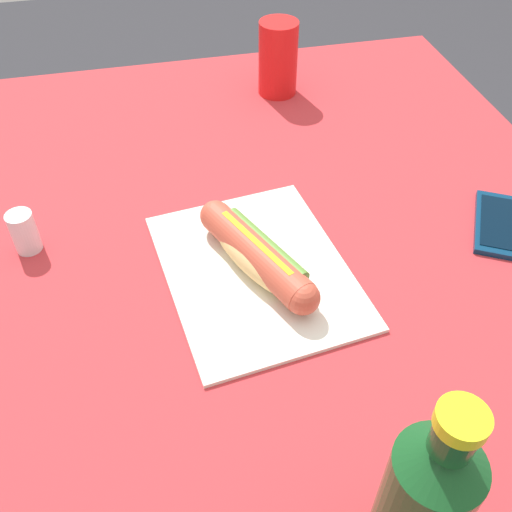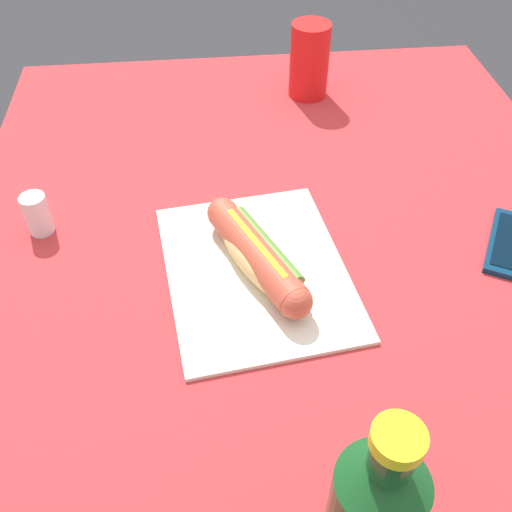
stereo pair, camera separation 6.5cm
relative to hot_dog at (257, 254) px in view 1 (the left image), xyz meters
name	(u,v)px [view 1 (the left image)]	position (x,y,z in m)	size (l,w,h in m)	color
ground_plane	(273,461)	(-0.08, 0.06, -0.76)	(6.00, 6.00, 0.00)	#2D2D33
dining_table	(280,286)	(-0.08, 0.06, -0.16)	(1.12, 0.95, 0.73)	brown
paper_wrapper	(256,270)	(0.00, 0.00, -0.03)	(0.30, 0.24, 0.01)	silver
hot_dog	(257,254)	(0.00, 0.00, 0.00)	(0.22, 0.12, 0.05)	#E5BC75
cell_phone	(499,224)	(-0.01, 0.36, -0.03)	(0.15, 0.13, 0.01)	#0A2D4C
soda_bottle	(422,503)	(0.37, 0.05, 0.07)	(0.07, 0.07, 0.24)	#14471E
drinking_cup	(278,58)	(-0.46, 0.15, 0.04)	(0.07, 0.07, 0.14)	red
salt_shaker	(24,232)	(-0.12, -0.30, 0.00)	(0.04, 0.04, 0.06)	silver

